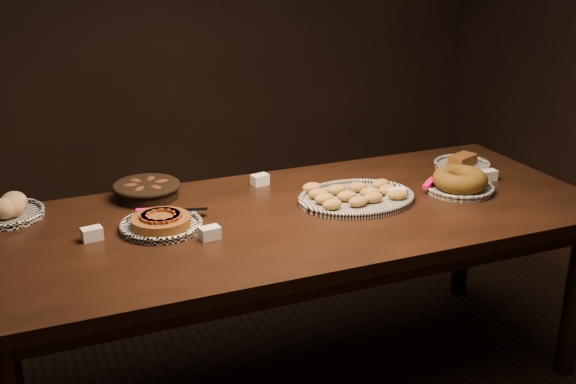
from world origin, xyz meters
name	(u,v)px	position (x,y,z in m)	size (l,w,h in m)	color
ground	(295,380)	(0.00, 0.00, 0.00)	(5.00, 5.00, 0.00)	black
buffet_table	(295,231)	(0.00, 0.00, 0.68)	(2.40, 1.00, 0.75)	black
apple_tart_plate	(161,223)	(-0.50, 0.05, 0.77)	(0.34, 0.30, 0.06)	white
madeleine_platter	(355,197)	(0.27, 0.02, 0.77)	(0.47, 0.38, 0.05)	black
bundt_cake_plate	(459,182)	(0.72, -0.04, 0.79)	(0.30, 0.34, 0.09)	black
croissant_basket	(147,189)	(-0.48, 0.38, 0.79)	(0.32, 0.32, 0.07)	black
bread_roll_plate	(5,209)	(-1.02, 0.37, 0.78)	(0.29, 0.29, 0.09)	white
loaf_plate	(462,164)	(0.91, 0.21, 0.77)	(0.25, 0.25, 0.06)	black
tent_cards	(299,201)	(0.04, 0.06, 0.77)	(1.74, 0.51, 0.04)	white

